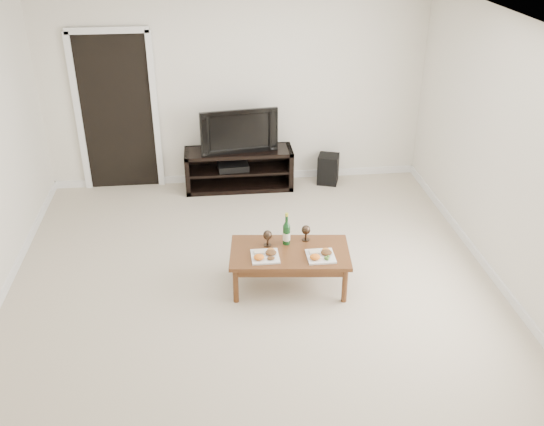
{
  "coord_description": "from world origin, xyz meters",
  "views": [
    {
      "loc": [
        -0.37,
        -4.98,
        3.59
      ],
      "look_at": [
        0.22,
        0.4,
        0.7
      ],
      "focal_mm": 40.0,
      "sensor_mm": 36.0,
      "label": 1
    }
  ],
  "objects": [
    {
      "name": "av_receiver",
      "position": [
        -0.08,
        2.48,
        0.33
      ],
      "size": [
        0.42,
        0.33,
        0.08
      ],
      "primitive_type": "cube",
      "rotation": [
        0.0,
        0.0,
        0.08
      ],
      "color": "black",
      "rests_on": "media_console"
    },
    {
      "name": "plate_left",
      "position": [
        0.11,
        0.02,
        0.45
      ],
      "size": [
        0.27,
        0.27,
        0.07
      ],
      "primitive_type": "cube",
      "color": "white",
      "rests_on": "coffee_table"
    },
    {
      "name": "wine_bottle",
      "position": [
        0.35,
        0.25,
        0.59
      ],
      "size": [
        0.07,
        0.07,
        0.35
      ],
      "primitive_type": "cylinder",
      "color": "#103C17",
      "rests_on": "coffee_table"
    },
    {
      "name": "ceiling",
      "position": [
        0.0,
        0.0,
        2.62
      ],
      "size": [
        5.0,
        5.5,
        0.04
      ],
      "primitive_type": "cube",
      "color": "white",
      "rests_on": "back_wall"
    },
    {
      "name": "goblet_left",
      "position": [
        0.16,
        0.24,
        0.51
      ],
      "size": [
        0.09,
        0.09,
        0.17
      ],
      "primitive_type": null,
      "color": "#34271C",
      "rests_on": "coffee_table"
    },
    {
      "name": "media_console",
      "position": [
        -0.0,
        2.5,
        0.28
      ],
      "size": [
        1.43,
        0.45,
        0.55
      ],
      "primitive_type": "cube",
      "color": "black",
      "rests_on": "ground"
    },
    {
      "name": "coffee_table",
      "position": [
        0.36,
        0.1,
        0.21
      ],
      "size": [
        1.24,
        0.76,
        0.42
      ],
      "primitive_type": "cube",
      "rotation": [
        0.0,
        0.0,
        -0.1
      ],
      "color": "brown",
      "rests_on": "ground"
    },
    {
      "name": "subwoofer",
      "position": [
        1.23,
        2.53,
        0.2
      ],
      "size": [
        0.34,
        0.34,
        0.4
      ],
      "primitive_type": "cube",
      "rotation": [
        0.0,
        0.0,
        -0.32
      ],
      "color": "black",
      "rests_on": "ground"
    },
    {
      "name": "doorway",
      "position": [
        -1.55,
        2.73,
        1.02
      ],
      "size": [
        0.9,
        0.02,
        2.05
      ],
      "primitive_type": "cube",
      "color": "black",
      "rests_on": "ground"
    },
    {
      "name": "floor",
      "position": [
        0.0,
        0.0,
        0.0
      ],
      "size": [
        5.5,
        5.5,
        0.0
      ],
      "primitive_type": "plane",
      "color": "beige",
      "rests_on": "ground"
    },
    {
      "name": "plate_right",
      "position": [
        0.65,
        -0.04,
        0.45
      ],
      "size": [
        0.27,
        0.27,
        0.07
      ],
      "primitive_type": "cube",
      "color": "white",
      "rests_on": "coffee_table"
    },
    {
      "name": "television",
      "position": [
        -0.0,
        2.5,
        0.84
      ],
      "size": [
        1.02,
        0.26,
        0.58
      ],
      "primitive_type": "imported",
      "rotation": [
        0.0,
        0.0,
        0.13
      ],
      "color": "black",
      "rests_on": "media_console"
    },
    {
      "name": "back_wall",
      "position": [
        0.0,
        2.77,
        1.3
      ],
      "size": [
        5.0,
        0.04,
        2.6
      ],
      "primitive_type": "cube",
      "color": "white",
      "rests_on": "ground"
    },
    {
      "name": "goblet_right",
      "position": [
        0.55,
        0.3,
        0.51
      ],
      "size": [
        0.09,
        0.09,
        0.17
      ],
      "primitive_type": null,
      "color": "#34271C",
      "rests_on": "coffee_table"
    }
  ]
}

